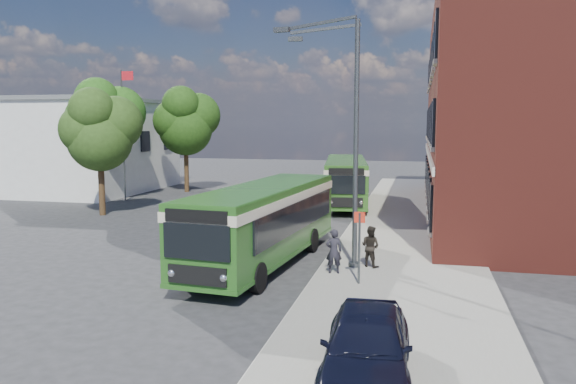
% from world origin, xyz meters
% --- Properties ---
extents(ground, '(120.00, 120.00, 0.00)m').
position_xyz_m(ground, '(0.00, 0.00, 0.00)').
color(ground, '#2A2A2D').
rests_on(ground, ground).
extents(pavement, '(6.00, 48.00, 0.15)m').
position_xyz_m(pavement, '(7.00, 8.00, 0.07)').
color(pavement, gray).
rests_on(pavement, ground).
extents(kerb_line, '(0.12, 48.00, 0.01)m').
position_xyz_m(kerb_line, '(3.95, 8.00, 0.01)').
color(kerb_line, beige).
rests_on(kerb_line, ground).
extents(brick_office, '(12.10, 26.00, 14.20)m').
position_xyz_m(brick_office, '(14.00, 12.00, 6.97)').
color(brick_office, maroon).
rests_on(brick_office, ground).
extents(white_building, '(9.40, 13.40, 7.30)m').
position_xyz_m(white_building, '(-18.00, 18.00, 3.66)').
color(white_building, silver).
rests_on(white_building, ground).
extents(flagpole, '(0.95, 0.10, 9.00)m').
position_xyz_m(flagpole, '(-12.45, 13.00, 4.94)').
color(flagpole, '#3C4042').
rests_on(flagpole, ground).
extents(street_lamp, '(2.96, 2.38, 9.00)m').
position_xyz_m(street_lamp, '(4.84, -2.00, 4.79)').
color(street_lamp, '#3C4042').
rests_on(street_lamp, ground).
extents(bus_stop_sign, '(0.35, 0.08, 2.52)m').
position_xyz_m(bus_stop_sign, '(5.60, -4.20, 1.51)').
color(bus_stop_sign, '#3C4042').
rests_on(bus_stop_sign, ground).
extents(bus_front, '(3.62, 11.06, 3.02)m').
position_xyz_m(bus_front, '(1.72, -1.87, 1.83)').
color(bus_front, '#25571C').
rests_on(bus_front, ground).
extents(bus_rear, '(4.12, 12.22, 3.02)m').
position_xyz_m(bus_rear, '(2.66, 15.00, 1.83)').
color(bus_rear, '#2B5A1D').
rests_on(bus_rear, ground).
extents(parked_car, '(1.97, 4.48, 1.50)m').
position_xyz_m(parked_car, '(6.50, -11.22, 0.90)').
color(parked_car, black).
rests_on(parked_car, pavement).
extents(pedestrian_a, '(0.65, 0.52, 1.56)m').
position_xyz_m(pedestrian_a, '(4.60, -3.10, 0.93)').
color(pedestrian_a, black).
rests_on(pedestrian_a, pavement).
extents(pedestrian_b, '(0.92, 0.85, 1.51)m').
position_xyz_m(pedestrian_b, '(5.77, -1.90, 0.91)').
color(pedestrian_b, black).
rests_on(pedestrian_b, pavement).
extents(tree_left, '(4.40, 4.18, 7.42)m').
position_xyz_m(tree_left, '(-10.67, 7.16, 5.03)').
color(tree_left, '#3D2916').
rests_on(tree_left, ground).
extents(tree_mid, '(5.00, 4.76, 8.45)m').
position_xyz_m(tree_mid, '(-13.71, 12.71, 5.73)').
color(tree_mid, '#3D2916').
rests_on(tree_mid, ground).
extents(tree_right, '(4.89, 4.65, 8.25)m').
position_xyz_m(tree_right, '(-10.40, 18.88, 5.60)').
color(tree_right, '#3D2916').
rests_on(tree_right, ground).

